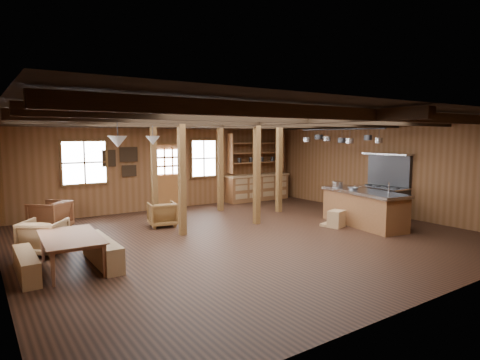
# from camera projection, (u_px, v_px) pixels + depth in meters

# --- Properties ---
(room) EXTENTS (10.04, 9.04, 2.84)m
(room) POSITION_uv_depth(u_px,v_px,m) (248.00, 177.00, 9.30)
(room) COLOR black
(room) RESTS_ON ground
(ceiling_joists) EXTENTS (9.80, 8.82, 0.18)m
(ceiling_joists) POSITION_uv_depth(u_px,v_px,m) (244.00, 122.00, 9.30)
(ceiling_joists) COLOR black
(ceiling_joists) RESTS_ON ceiling
(timber_posts) EXTENTS (3.95, 2.35, 2.80)m
(timber_posts) POSITION_uv_depth(u_px,v_px,m) (220.00, 170.00, 11.30)
(timber_posts) COLOR #4B2C15
(timber_posts) RESTS_ON floor
(back_door) EXTENTS (1.02, 0.08, 2.15)m
(back_door) POSITION_uv_depth(u_px,v_px,m) (169.00, 182.00, 13.01)
(back_door) COLOR brown
(back_door) RESTS_ON floor
(window_back_left) EXTENTS (1.32, 0.06, 1.32)m
(window_back_left) POSITION_uv_depth(u_px,v_px,m) (84.00, 163.00, 11.49)
(window_back_left) COLOR white
(window_back_left) RESTS_ON wall_back
(window_back_right) EXTENTS (1.02, 0.06, 1.32)m
(window_back_right) POSITION_uv_depth(u_px,v_px,m) (204.00, 158.00, 13.67)
(window_back_right) COLOR white
(window_back_right) RESTS_ON wall_back
(notice_boards) EXTENTS (1.08, 0.03, 0.90)m
(notice_boards) POSITION_uv_depth(u_px,v_px,m) (122.00, 160.00, 12.10)
(notice_boards) COLOR beige
(notice_boards) RESTS_ON wall_back
(back_counter) EXTENTS (2.55, 0.60, 2.45)m
(back_counter) POSITION_uv_depth(u_px,v_px,m) (257.00, 184.00, 14.74)
(back_counter) COLOR brown
(back_counter) RESTS_ON floor
(pendant_lamps) EXTENTS (1.86, 2.36, 0.66)m
(pendant_lamps) POSITION_uv_depth(u_px,v_px,m) (138.00, 141.00, 8.77)
(pendant_lamps) COLOR #303033
(pendant_lamps) RESTS_ON ceiling
(pot_rack) EXTENTS (0.42, 3.00, 0.42)m
(pot_rack) POSITION_uv_depth(u_px,v_px,m) (337.00, 138.00, 11.45)
(pot_rack) COLOR #303033
(pot_rack) RESTS_ON ceiling
(kitchen_island) EXTENTS (1.27, 2.61, 1.20)m
(kitchen_island) POSITION_uv_depth(u_px,v_px,m) (364.00, 208.00, 10.54)
(kitchen_island) COLOR brown
(kitchen_island) RESTS_ON floor
(step_stool) EXTENTS (0.57, 0.48, 0.44)m
(step_stool) POSITION_uv_depth(u_px,v_px,m) (336.00, 219.00, 10.39)
(step_stool) COLOR #9A6F46
(step_stool) RESTS_ON floor
(commercial_range) EXTENTS (0.79, 1.50, 1.86)m
(commercial_range) POSITION_uv_depth(u_px,v_px,m) (382.00, 196.00, 11.75)
(commercial_range) COLOR #303033
(commercial_range) RESTS_ON floor
(dining_table) EXTENTS (1.03, 1.75, 0.60)m
(dining_table) POSITION_uv_depth(u_px,v_px,m) (74.00, 252.00, 7.12)
(dining_table) COLOR brown
(dining_table) RESTS_ON floor
(bench_wall) EXTENTS (0.28, 1.48, 0.41)m
(bench_wall) POSITION_uv_depth(u_px,v_px,m) (26.00, 265.00, 6.71)
(bench_wall) COLOR #9A6F46
(bench_wall) RESTS_ON floor
(bench_aisle) EXTENTS (0.32, 1.69, 0.46)m
(bench_aisle) POSITION_uv_depth(u_px,v_px,m) (102.00, 251.00, 7.40)
(bench_aisle) COLOR #9A6F46
(bench_aisle) RESTS_ON floor
(armchair_a) EXTENTS (1.14, 1.14, 0.74)m
(armchair_a) POSITION_uv_depth(u_px,v_px,m) (50.00, 216.00, 10.04)
(armchair_a) COLOR brown
(armchair_a) RESTS_ON floor
(armchair_b) EXTENTS (0.80, 0.82, 0.64)m
(armchair_b) POSITION_uv_depth(u_px,v_px,m) (162.00, 214.00, 10.49)
(armchair_b) COLOR brown
(armchair_b) RESTS_ON floor
(armchair_c) EXTENTS (1.06, 1.07, 0.71)m
(armchair_c) POSITION_uv_depth(u_px,v_px,m) (44.00, 237.00, 7.98)
(armchair_c) COLOR olive
(armchair_c) RESTS_ON floor
(counter_pot) EXTENTS (0.28, 0.28, 0.17)m
(counter_pot) POSITION_uv_depth(u_px,v_px,m) (337.00, 185.00, 11.06)
(counter_pot) COLOR #B2B4B9
(counter_pot) RESTS_ON kitchen_island
(bowl) EXTENTS (0.32, 0.32, 0.06)m
(bowl) POSITION_uv_depth(u_px,v_px,m) (353.00, 188.00, 10.64)
(bowl) COLOR silver
(bowl) RESTS_ON kitchen_island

